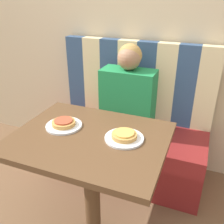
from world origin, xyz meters
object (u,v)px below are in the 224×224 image
pizza_right (124,135)px  person (128,92)px  plate_left (64,126)px  plate_right (124,138)px  pizza_left (64,123)px

pizza_right → person: bearing=106.5°
person → plate_left: 0.67m
plate_right → pizza_left: (-0.38, 0.00, 0.02)m
plate_left → pizza_right: 0.38m
plate_left → plate_right: (0.38, 0.00, 0.00)m
plate_right → pizza_right: pizza_right is taller
plate_left → plate_right: 0.38m
plate_right → pizza_right: (0.00, 0.00, 0.02)m
plate_left → pizza_left: pizza_left is taller
pizza_left → pizza_right: size_ratio=1.00×
plate_left → pizza_right: size_ratio=1.54×
person → plate_right: size_ratio=3.26×
plate_left → pizza_left: size_ratio=1.54×
plate_right → pizza_left: pizza_left is taller
plate_right → pizza_left: bearing=180.0°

